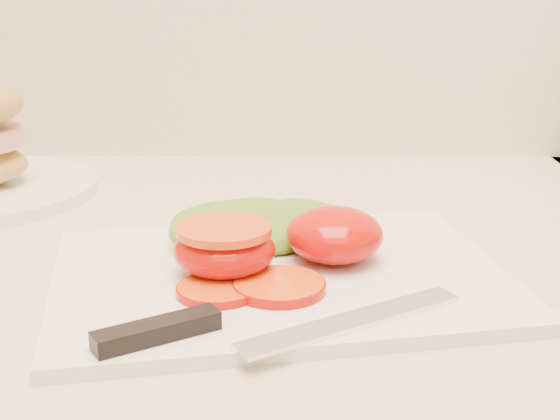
{
  "coord_description": "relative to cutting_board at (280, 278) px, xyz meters",
  "views": [
    {
      "loc": [
        -0.16,
        1.06,
        1.16
      ],
      "look_at": [
        -0.16,
        1.61,
        0.99
      ],
      "focal_mm": 50.0,
      "sensor_mm": 36.0,
      "label": 1
    }
  ],
  "objects": [
    {
      "name": "tomato_half_dome",
      "position": [
        0.04,
        0.02,
        0.03
      ],
      "size": [
        0.08,
        0.08,
        0.04
      ],
      "primitive_type": "ellipsoid",
      "color": "red",
      "rests_on": "cutting_board"
    },
    {
      "name": "knife",
      "position": [
        -0.03,
        -0.1,
        0.01
      ],
      "size": [
        0.24,
        0.1,
        0.01
      ],
      "rotation": [
        0.0,
        0.0,
        0.55
      ],
      "color": "silver",
      "rests_on": "cutting_board"
    },
    {
      "name": "cutting_board",
      "position": [
        0.0,
        0.0,
        0.0
      ],
      "size": [
        0.37,
        0.3,
        0.01
      ],
      "primitive_type": "cube",
      "rotation": [
        0.0,
        0.0,
        0.19
      ],
      "color": "white",
      "rests_on": "counter"
    },
    {
      "name": "lettuce_leaf_0",
      "position": [
        -0.03,
        0.07,
        0.02
      ],
      "size": [
        0.16,
        0.13,
        0.02
      ],
      "primitive_type": "ellipsoid",
      "rotation": [
        0.0,
        0.0,
        0.37
      ],
      "color": "#5D9327",
      "rests_on": "cutting_board"
    },
    {
      "name": "lettuce_leaf_1",
      "position": [
        0.01,
        0.08,
        0.02
      ],
      "size": [
        0.13,
        0.12,
        0.02
      ],
      "primitive_type": "ellipsoid",
      "rotation": [
        0.0,
        0.0,
        0.62
      ],
      "color": "#5D9327",
      "rests_on": "cutting_board"
    },
    {
      "name": "tomato_slice_1",
      "position": [
        -0.04,
        -0.04,
        0.01
      ],
      "size": [
        0.06,
        0.06,
        0.01
      ],
      "primitive_type": "cylinder",
      "color": "#FF5214",
      "rests_on": "cutting_board"
    },
    {
      "name": "tomato_half_cut",
      "position": [
        -0.04,
        -0.0,
        0.03
      ],
      "size": [
        0.08,
        0.08,
        0.04
      ],
      "color": "red",
      "rests_on": "cutting_board"
    },
    {
      "name": "tomato_slice_0",
      "position": [
        -0.0,
        -0.04,
        0.01
      ],
      "size": [
        0.06,
        0.06,
        0.01
      ],
      "primitive_type": "cylinder",
      "color": "#FF5214",
      "rests_on": "cutting_board"
    }
  ]
}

